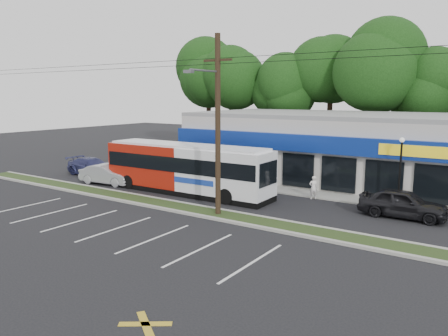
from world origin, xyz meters
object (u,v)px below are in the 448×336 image
Objects in this scene: utility_pole at (215,120)px; car_blue at (92,167)px; car_silver at (108,174)px; pedestrian_b at (257,186)px; metrobus at (187,167)px; lamp_post at (401,164)px; car_dark at (403,203)px; pedestrian_a at (313,188)px.

utility_pole is 9.77× the size of car_blue.
car_silver is 2.94× the size of pedestrian_b.
metrobus is 11.00m from car_blue.
utility_pole is 11.67m from lamp_post.
car_dark is at bearing -89.37° from car_silver.
car_silver is (-20.76, -2.93, -0.05)m from car_dark.
utility_pole is at bearing 25.32° from pedestrian_a.
car_blue is (-10.92, 0.78, -1.06)m from metrobus.
car_silver reaches higher than car_blue.
utility_pole is 8.82m from pedestrian_a.
car_silver is at bearing -172.65° from metrobus.
lamp_post reaches higher than car_dark.
pedestrian_a reaches higher than car_silver.
utility_pole reaches higher than car_silver.
utility_pole is at bearing -109.68° from car_silver.
car_dark reaches higher than car_silver.
car_blue is at bearing 7.72° from pedestrian_b.
car_dark is at bearing -84.70° from car_blue.
pedestrian_b is at bearing -85.33° from car_silver.
lamp_post reaches higher than metrobus.
lamp_post is at bearing -82.56° from car_silver.
car_dark is 1.03× the size of car_silver.
car_blue is 15.70m from pedestrian_b.
car_silver is 4.38m from car_blue.
car_dark is 20.97m from car_silver.
car_silver is 0.89× the size of car_blue.
utility_pole reaches higher than lamp_post.
lamp_post is 0.83× the size of car_blue.
pedestrian_a is at bearing -146.39° from pedestrian_b.
pedestrian_b is (4.77, 1.50, -1.03)m from metrobus.
metrobus is at bearing -89.19° from car_silver.
car_dark is (13.84, 1.93, -1.00)m from metrobus.
utility_pole is at bearing -136.05° from lamp_post.
car_dark is (8.93, 5.51, -4.61)m from utility_pole.
lamp_post is at bearing 151.26° from pedestrian_a.
pedestrian_b is (-0.14, 5.07, -4.64)m from utility_pole.
utility_pole reaches higher than car_dark.
car_dark is (0.76, -2.37, -1.87)m from lamp_post.
lamp_post reaches higher than pedestrian_b.
lamp_post is 13.79m from metrobus.
pedestrian_b is (11.69, 2.50, 0.02)m from car_silver.
lamp_post is at bearing -156.27° from pedestrian_b.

